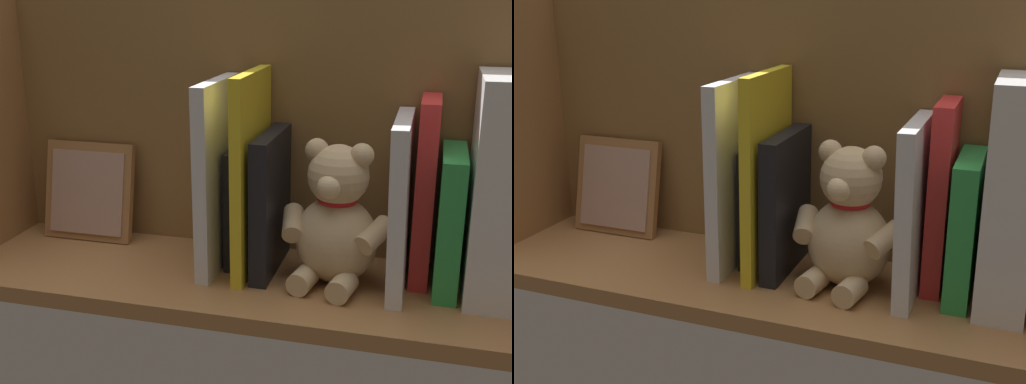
# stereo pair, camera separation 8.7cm
# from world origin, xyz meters

# --- Properties ---
(ground_plane) EXTENTS (0.86, 0.26, 0.02)m
(ground_plane) POSITION_xyz_m (0.00, 0.00, -0.01)
(ground_plane) COLOR #9E6B3D
(shelf_back_panel) EXTENTS (0.86, 0.02, 0.38)m
(shelf_back_panel) POSITION_xyz_m (0.00, -0.11, 0.19)
(shelf_back_panel) COLOR olive
(shelf_back_panel) RESTS_ON ground_plane
(dictionary_thick_white) EXTENTS (0.06, 0.14, 0.28)m
(dictionary_thick_white) POSITION_xyz_m (-0.30, -0.02, 0.14)
(dictionary_thick_white) COLOR silver
(dictionary_thick_white) RESTS_ON ground_plane
(book_1) EXTENTS (0.03, 0.13, 0.18)m
(book_1) POSITION_xyz_m (-0.25, -0.03, 0.09)
(book_1) COLOR green
(book_1) RESTS_ON ground_plane
(book_2) EXTENTS (0.02, 0.10, 0.24)m
(book_2) POSITION_xyz_m (-0.21, -0.04, 0.12)
(book_2) COLOR red
(book_2) RESTS_ON ground_plane
(book_3) EXTENTS (0.03, 0.16, 0.22)m
(book_3) POSITION_xyz_m (-0.19, -0.02, 0.11)
(book_3) COLOR silver
(book_3) RESTS_ON ground_plane
(teddy_bear) EXTENTS (0.15, 0.13, 0.19)m
(teddy_bear) POSITION_xyz_m (-0.11, -0.00, 0.08)
(teddy_bear) COLOR #D1B284
(teddy_bear) RESTS_ON ground_plane
(book_4) EXTENTS (0.02, 0.14, 0.19)m
(book_4) POSITION_xyz_m (-0.01, -0.02, 0.10)
(book_4) COLOR black
(book_4) RESTS_ON ground_plane
(book_5) EXTENTS (0.02, 0.15, 0.27)m
(book_5) POSITION_xyz_m (0.01, -0.02, 0.13)
(book_5) COLOR yellow
(book_5) RESTS_ON ground_plane
(book_6) EXTENTS (0.02, 0.10, 0.16)m
(book_6) POSITION_xyz_m (0.03, -0.04, 0.08)
(book_6) COLOR black
(book_6) RESTS_ON ground_plane
(book_7) EXTENTS (0.02, 0.15, 0.26)m
(book_7) POSITION_xyz_m (0.06, -0.02, 0.13)
(book_7) COLOR silver
(book_7) RESTS_ON ground_plane
(picture_frame_leaning) EXTENTS (0.14, 0.05, 0.15)m
(picture_frame_leaning) POSITION_xyz_m (0.28, -0.07, 0.07)
(picture_frame_leaning) COLOR #9E6B3D
(picture_frame_leaning) RESTS_ON ground_plane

